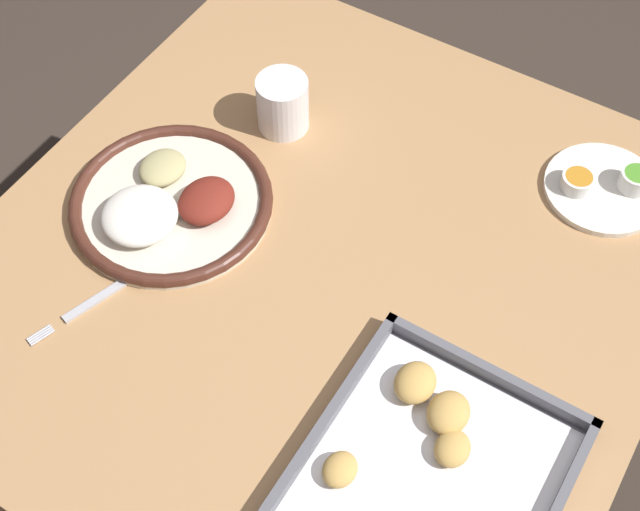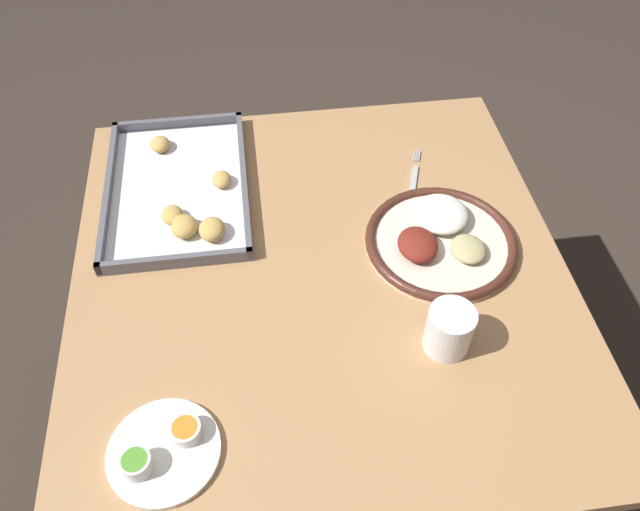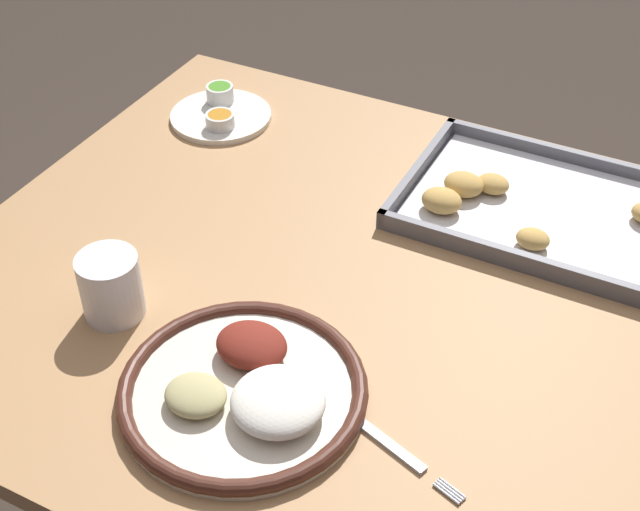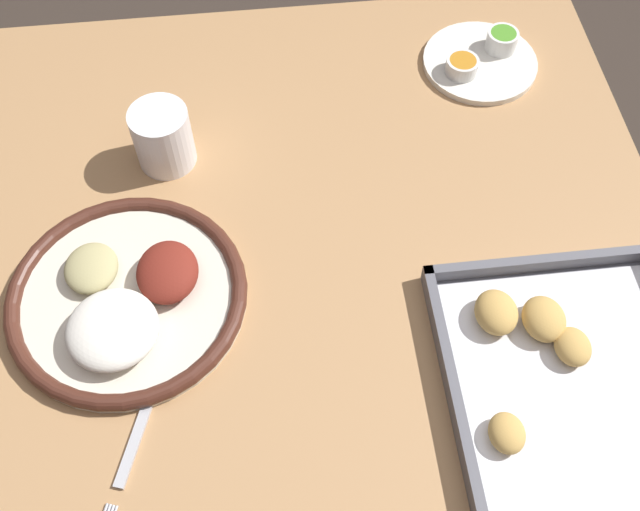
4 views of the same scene
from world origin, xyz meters
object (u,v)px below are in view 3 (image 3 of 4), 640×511
saucer_plate (221,113)px  baking_tray (540,208)px  dinner_plate (246,389)px  drinking_cup (111,286)px  fork (385,442)px

saucer_plate → baking_tray: bearing=-1.9°
saucer_plate → baking_tray: (0.56, -0.02, -0.00)m
saucer_plate → baking_tray: 0.56m
dinner_plate → saucer_plate: bearing=124.5°
saucer_plate → drinking_cup: 0.49m
saucer_plate → fork: bearing=-43.8°
baking_tray → saucer_plate: bearing=178.1°
dinner_plate → baking_tray: (0.20, 0.50, -0.00)m
baking_tray → drinking_cup: (-0.43, -0.45, 0.03)m
drinking_cup → fork: bearing=-5.3°
dinner_plate → baking_tray: 0.54m
dinner_plate → baking_tray: size_ratio=0.68×
fork → baking_tray: 0.49m
fork → saucer_plate: bearing=154.6°
saucer_plate → dinner_plate: bearing=-55.5°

